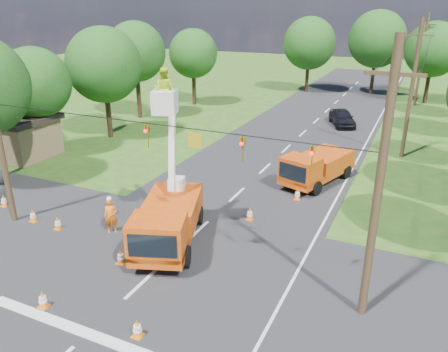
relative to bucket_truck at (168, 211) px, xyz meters
The scene contains 30 objects.
ground 16.76m from the bucket_truck, 87.68° to the left, with size 140.00×140.00×0.00m, color #285218.
road_main 16.76m from the bucket_truck, 87.68° to the left, with size 12.00×100.00×0.06m, color black.
road_cross 2.32m from the bucket_truck, 63.41° to the right, with size 56.00×10.00×0.07m, color black.
stop_bar 6.81m from the bucket_truck, 84.13° to the right, with size 9.00×0.45×0.02m, color silver.
edge_line 17.88m from the bucket_truck, 69.36° to the left, with size 0.12×90.00×0.02m, color silver.
bucket_truck is the anchor object (origin of this frame).
second_truck 11.47m from the bucket_truck, 66.82° to the left, with size 3.87×6.30×2.22m.
ground_worker 3.35m from the bucket_truck, behind, with size 0.67×0.44×1.83m, color #FF5415.
distant_car 26.25m from the bucket_truck, 82.84° to the left, with size 1.84×4.57×1.56m, color black.
traffic_cone_0 6.51m from the bucket_truck, 106.97° to the right, with size 0.38×0.38×0.71m.
traffic_cone_1 6.50m from the bucket_truck, 68.47° to the right, with size 0.38×0.38×0.71m.
traffic_cone_2 4.94m from the bucket_truck, 56.97° to the left, with size 0.38×0.38×0.71m.
traffic_cone_3 8.75m from the bucket_truck, 61.12° to the left, with size 0.38×0.38×0.71m.
traffic_cone_4 6.20m from the bucket_truck, 169.05° to the right, with size 0.38×0.38×0.71m.
traffic_cone_5 7.96m from the bucket_truck, behind, with size 0.38×0.38×0.71m.
traffic_cone_6 10.85m from the bucket_truck, behind, with size 0.38×0.38×0.71m.
traffic_cone_7 14.91m from the bucket_truck, 71.13° to the left, with size 0.38×0.38×0.71m.
traffic_cone_8 2.96m from the bucket_truck, 113.46° to the right, with size 0.38×0.38×0.71m.
pole_right_near 9.86m from the bucket_truck, ahead, with size 1.80×0.30×10.00m.
pole_right_mid 21.05m from the bucket_truck, 63.81° to the left, with size 1.80×0.30×10.00m.
pole_right_far 39.87m from the bucket_truck, 76.65° to the left, with size 1.80×0.30×10.00m.
signal_span 5.21m from the bucket_truck, 25.01° to the right, with size 18.00×0.29×1.07m.
shed 18.56m from the bucket_truck, 158.99° to the left, with size 5.50×4.50×3.15m.
tree_left_c 17.96m from the bucket_truck, 154.19° to the left, with size 5.20×5.20×8.06m.
tree_left_d 20.27m from the bucket_truck, 136.38° to the left, with size 6.20×6.20×9.24m.
tree_left_e 26.63m from the bucket_truck, 127.98° to the left, with size 5.80×5.80×9.41m.
tree_left_f 32.19m from the bucket_truck, 116.24° to the left, with size 5.40×5.40×8.40m.
tree_far_a 42.11m from the bucket_truck, 95.93° to the left, with size 6.60×6.60×9.50m.
tree_far_b 44.10m from the bucket_truck, 85.19° to the left, with size 7.00×7.00×10.32m.
tree_far_c 42.13m from the bucket_truck, 75.95° to the left, with size 6.20×6.20×9.18m.
Camera 1 is at (9.42, -12.25, 10.73)m, focal length 35.00 mm.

